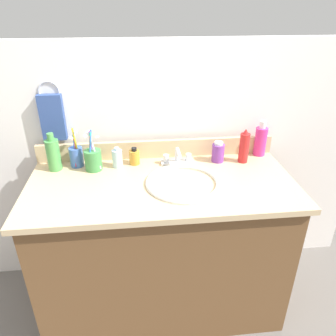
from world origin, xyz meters
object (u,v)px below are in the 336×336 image
Objects in this scene: bottle_spray_red at (244,147)px; hand_towel at (52,118)px; bottle_oil_amber at (134,157)px; bottle_gel_clear at (117,158)px; faucet at (177,159)px; cup_blue_plastic at (76,156)px; cup_green at (93,159)px; bottle_toner_green at (53,154)px; bottle_soap_pink at (261,141)px; bottle_cream_purple at (218,152)px.

hand_towel is at bearing 172.34° from bottle_spray_red.
bottle_gel_clear is (-0.08, -0.02, 0.01)m from bottle_oil_amber.
cup_blue_plastic is at bearing 176.49° from faucet.
bottle_gel_clear reaches higher than faucet.
bottle_spray_red is 2.03× the size of bottle_oil_amber.
hand_towel is 0.36m from bottle_gel_clear.
hand_towel is at bearing 166.78° from bottle_oil_amber.
hand_towel is 0.93m from bottle_spray_red.
cup_blue_plastic reaches higher than bottle_spray_red.
faucet is 0.81× the size of cup_green.
cup_green is at bearing -6.53° from bottle_toner_green.
bottle_soap_pink is 0.92× the size of cup_green.
cup_green reaches higher than faucet.
bottle_spray_red is 0.13m from bottle_cream_purple.
bottle_cream_purple is (0.20, 0.01, 0.02)m from faucet.
bottle_oil_amber is 0.47× the size of bottle_toner_green.
bottle_soap_pink reaches higher than bottle_spray_red.
bottle_toner_green is 0.78m from bottle_cream_purple.
hand_towel is 1.03m from bottle_soap_pink.
bottle_oil_amber is (-0.21, 0.02, 0.01)m from faucet.
bottle_soap_pink is at bearing -2.83° from hand_towel.
bottle_oil_amber is 0.08m from bottle_gel_clear.
bottle_cream_purple is 0.69m from cup_blue_plastic.
bottle_soap_pink is 0.84m from cup_green.
bottle_toner_green is 0.29m from bottle_gel_clear.
hand_towel reaches higher than bottle_toner_green.
bottle_soap_pink is at bearing 5.31° from cup_green.
bottle_cream_purple reaches higher than bottle_oil_amber.
bottle_spray_red is (0.32, -0.01, 0.05)m from faucet.
hand_towel is 0.62m from faucet.
cup_blue_plastic is (-0.92, -0.03, -0.02)m from bottle_soap_pink.
bottle_spray_red reaches higher than faucet.
bottle_gel_clear reaches higher than bottle_oil_amber.
bottle_cream_purple is (-0.12, 0.02, -0.03)m from bottle_spray_red.
cup_green is at bearing -179.56° from bottle_spray_red.
cup_blue_plastic is (-0.48, 0.03, 0.03)m from faucet.
bottle_soap_pink is at bearing 12.86° from bottle_cream_purple.
faucet is at bearing -6.26° from bottle_oil_amber.
cup_green is 1.03× the size of cup_blue_plastic.
bottle_spray_red is 0.72m from cup_green.
bottle_oil_amber is at bearing 176.36° from bottle_spray_red.
faucet is 0.44m from bottle_soap_pink.
bottle_toner_green reaches higher than faucet.
bottle_gel_clear is (0.29, -0.01, -0.03)m from bottle_toner_green.
bottle_spray_red is 0.13m from bottle_soap_pink.
bottle_soap_pink is 1.81× the size of bottle_gel_clear.
bottle_soap_pink is 0.24m from bottle_cream_purple.
bottle_toner_green reaches higher than bottle_cream_purple.
hand_towel is 1.27× the size of bottle_spray_red.
cup_green reaches higher than bottle_soap_pink.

